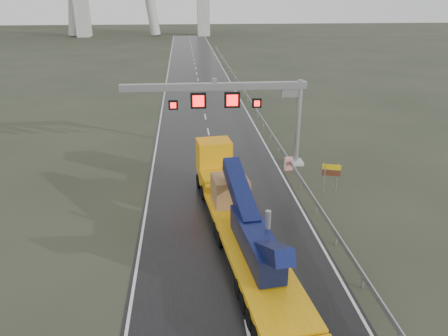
{
  "coord_description": "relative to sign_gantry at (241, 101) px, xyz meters",
  "views": [
    {
      "loc": [
        -2.41,
        -16.2,
        13.65
      ],
      "look_at": [
        -0.02,
        9.68,
        3.2
      ],
      "focal_mm": 35.0,
      "sensor_mm": 36.0,
      "label": 1
    }
  ],
  "objects": [
    {
      "name": "heavy_haul_truck",
      "position": [
        -1.69,
        -10.47,
        -3.92
      ],
      "size": [
        4.78,
        18.78,
        4.37
      ],
      "rotation": [
        0.0,
        0.0,
        0.12
      ],
      "color": "#FAA50D",
      "rests_on": "ground"
    },
    {
      "name": "guardrail",
      "position": [
        4.0,
        12.01,
        -4.91
      ],
      "size": [
        0.2,
        140.0,
        1.4
      ],
      "primitive_type": null,
      "color": "#92969A",
      "rests_on": "ground"
    },
    {
      "name": "ground",
      "position": [
        -2.1,
        -17.99,
        -5.61
      ],
      "size": [
        400.0,
        400.0,
        0.0
      ],
      "primitive_type": "plane",
      "color": "#2B3122",
      "rests_on": "ground"
    },
    {
      "name": "exit_sign_pair",
      "position": [
        5.88,
        -5.93,
        -4.03
      ],
      "size": [
        1.26,
        0.48,
        2.26
      ],
      "rotation": [
        0.0,
        0.0,
        -0.33
      ],
      "color": "#989BA1",
      "rests_on": "ground"
    },
    {
      "name": "striped_barrier",
      "position": [
        3.9,
        -1.3,
        -5.06
      ],
      "size": [
        0.7,
        0.45,
        1.11
      ],
      "primitive_type": "cube",
      "rotation": [
        0.0,
        0.0,
        0.16
      ],
      "color": "red",
      "rests_on": "ground"
    },
    {
      "name": "sign_gantry",
      "position": [
        0.0,
        0.0,
        0.0
      ],
      "size": [
        14.9,
        1.2,
        7.42
      ],
      "color": "#ADADA8",
      "rests_on": "ground"
    },
    {
      "name": "road",
      "position": [
        -2.1,
        22.01,
        -5.6
      ],
      "size": [
        11.0,
        200.0,
        0.02
      ],
      "primitive_type": "cube",
      "color": "black",
      "rests_on": "ground"
    }
  ]
}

